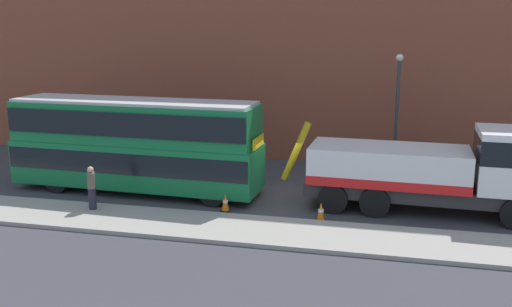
{
  "coord_description": "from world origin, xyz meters",
  "views": [
    {
      "loc": [
        4.02,
        -22.67,
        7.26
      ],
      "look_at": [
        -1.14,
        -0.51,
        2.0
      ],
      "focal_mm": 39.79,
      "sensor_mm": 36.0,
      "label": 1
    }
  ],
  "objects_px": {
    "traffic_cone_midway": "(321,212)",
    "double_decker_bus": "(135,142)",
    "traffic_cone_near_bus": "(225,203)",
    "pedestrian_onlooker": "(92,188)",
    "street_lamp": "(397,104)",
    "recovery_tow_truck": "(436,169)"
  },
  "relations": [
    {
      "from": "recovery_tow_truck",
      "to": "traffic_cone_midway",
      "type": "distance_m",
      "value": 4.81
    },
    {
      "from": "street_lamp",
      "to": "pedestrian_onlooker",
      "type": "bearing_deg",
      "value": -142.9
    },
    {
      "from": "street_lamp",
      "to": "traffic_cone_near_bus",
      "type": "bearing_deg",
      "value": -131.45
    },
    {
      "from": "double_decker_bus",
      "to": "traffic_cone_midway",
      "type": "height_order",
      "value": "double_decker_bus"
    },
    {
      "from": "pedestrian_onlooker",
      "to": "traffic_cone_near_bus",
      "type": "distance_m",
      "value": 5.22
    },
    {
      "from": "pedestrian_onlooker",
      "to": "street_lamp",
      "type": "bearing_deg",
      "value": 13.65
    },
    {
      "from": "double_decker_bus",
      "to": "street_lamp",
      "type": "bearing_deg",
      "value": 29.51
    },
    {
      "from": "pedestrian_onlooker",
      "to": "street_lamp",
      "type": "xyz_separation_m",
      "value": [
        11.49,
        8.69,
        2.49
      ]
    },
    {
      "from": "pedestrian_onlooker",
      "to": "traffic_cone_midway",
      "type": "relative_size",
      "value": 2.38
    },
    {
      "from": "traffic_cone_midway",
      "to": "double_decker_bus",
      "type": "bearing_deg",
      "value": 166.84
    },
    {
      "from": "recovery_tow_truck",
      "to": "traffic_cone_midway",
      "type": "height_order",
      "value": "recovery_tow_truck"
    },
    {
      "from": "recovery_tow_truck",
      "to": "traffic_cone_near_bus",
      "type": "relative_size",
      "value": 14.15
    },
    {
      "from": "double_decker_bus",
      "to": "street_lamp",
      "type": "distance_m",
      "value": 12.44
    },
    {
      "from": "street_lamp",
      "to": "traffic_cone_midway",
      "type": "bearing_deg",
      "value": -109.47
    },
    {
      "from": "recovery_tow_truck",
      "to": "pedestrian_onlooker",
      "type": "bearing_deg",
      "value": -164.64
    },
    {
      "from": "pedestrian_onlooker",
      "to": "traffic_cone_near_bus",
      "type": "xyz_separation_m",
      "value": [
        5.01,
        1.35,
        -0.64
      ]
    },
    {
      "from": "traffic_cone_near_bus",
      "to": "street_lamp",
      "type": "bearing_deg",
      "value": 48.55
    },
    {
      "from": "recovery_tow_truck",
      "to": "street_lamp",
      "type": "height_order",
      "value": "street_lamp"
    },
    {
      "from": "double_decker_bus",
      "to": "traffic_cone_midway",
      "type": "bearing_deg",
      "value": -10.88
    },
    {
      "from": "traffic_cone_near_bus",
      "to": "pedestrian_onlooker",
      "type": "bearing_deg",
      "value": -164.96
    },
    {
      "from": "traffic_cone_near_bus",
      "to": "traffic_cone_midway",
      "type": "bearing_deg",
      "value": -3.88
    },
    {
      "from": "recovery_tow_truck",
      "to": "traffic_cone_near_bus",
      "type": "height_order",
      "value": "recovery_tow_truck"
    }
  ]
}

